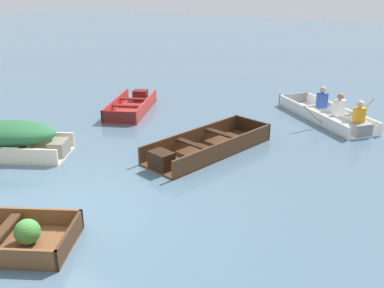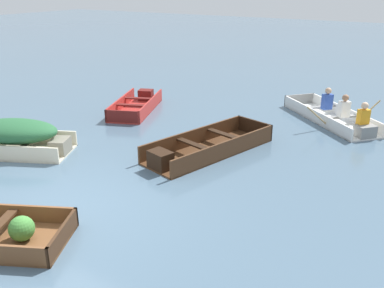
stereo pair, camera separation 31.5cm
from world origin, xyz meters
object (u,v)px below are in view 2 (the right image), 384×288
at_px(skiff_dark_varnish_near_moored, 205,148).
at_px(skiff_cream_mid_moored, 15,134).
at_px(skiff_red_far_moored, 137,105).
at_px(rowboat_white_with_crew, 335,116).

xyz_separation_m(skiff_dark_varnish_near_moored, skiff_cream_mid_moored, (-3.77, -2.21, 0.30)).
relative_size(skiff_cream_mid_moored, skiff_red_far_moored, 0.98).
distance_m(skiff_red_far_moored, rowboat_white_with_crew, 5.85).
xyz_separation_m(skiff_dark_varnish_near_moored, rowboat_white_with_crew, (1.98, 3.87, 0.06)).
height_order(skiff_red_far_moored, rowboat_white_with_crew, rowboat_white_with_crew).
bearing_deg(skiff_cream_mid_moored, skiff_dark_varnish_near_moored, 30.33).
bearing_deg(rowboat_white_with_crew, skiff_dark_varnish_near_moored, -117.10).
xyz_separation_m(skiff_red_far_moored, rowboat_white_with_crew, (5.56, 1.83, 0.07)).
distance_m(skiff_dark_varnish_near_moored, skiff_red_far_moored, 4.12).
distance_m(skiff_dark_varnish_near_moored, rowboat_white_with_crew, 4.35).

